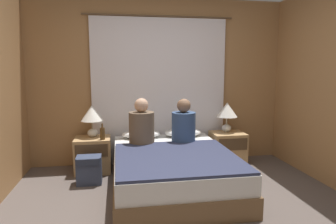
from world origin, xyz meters
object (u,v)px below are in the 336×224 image
lamp_right (227,112)px  person_right_in_bed (184,125)px  nightstand_left (93,155)px  pillow_left (141,134)px  backpack_on_floor (89,168)px  person_left_in_bed (142,126)px  nightstand_right (228,148)px  bed (172,170)px  beer_bottle_on_left_stand (102,133)px  lamp_left (92,115)px  pillow_right (183,132)px

lamp_right → person_right_in_bed: person_right_in_bed is taller
nightstand_left → pillow_left: (0.69, 0.04, 0.26)m
backpack_on_floor → person_left_in_bed: bearing=11.9°
nightstand_left → nightstand_right: 2.01m
bed → person_left_in_bed: 0.73m
beer_bottle_on_left_stand → nightstand_left: bearing=140.9°
bed → nightstand_left: bearing=143.5°
lamp_left → pillow_right: lamp_left is taller
person_right_in_bed → backpack_on_floor: 1.36m
lamp_left → lamp_right: 2.01m
person_left_in_bed → person_right_in_bed: (0.57, 0.00, -0.01)m
pillow_left → lamp_right: bearing=1.1°
person_left_in_bed → beer_bottle_on_left_stand: bearing=159.9°
bed → beer_bottle_on_left_stand: (-0.86, 0.62, 0.36)m
backpack_on_floor → beer_bottle_on_left_stand: bearing=64.1°
backpack_on_floor → lamp_right: bearing=14.5°
person_right_in_bed → beer_bottle_on_left_stand: (-1.10, 0.19, -0.12)m
lamp_left → backpack_on_floor: lamp_left is taller
bed → nightstand_left: 1.25m
nightstand_left → pillow_right: bearing=1.9°
nightstand_right → lamp_right: 0.56m
nightstand_left → lamp_left: size_ratio=1.08×
pillow_left → lamp_left: bearing=177.9°
pillow_left → person_right_in_bed: size_ratio=0.92×
lamp_left → backpack_on_floor: (-0.02, -0.52, -0.60)m
bed → lamp_right: size_ratio=4.32×
bed → pillow_left: (-0.31, 0.79, 0.29)m
lamp_right → backpack_on_floor: 2.18m
nightstand_right → backpack_on_floor: (-2.03, -0.46, -0.04)m
bed → nightstand_left: (-1.00, 0.74, 0.02)m
person_left_in_bed → person_right_in_bed: size_ratio=1.03×
lamp_left → beer_bottle_on_left_stand: size_ratio=2.04×
lamp_left → person_right_in_bed: 1.31m
nightstand_right → backpack_on_floor: 2.08m
person_left_in_bed → nightstand_left: bearing=155.1°
lamp_right → pillow_left: size_ratio=0.81×
nightstand_left → person_right_in_bed: person_right_in_bed is taller
nightstand_left → beer_bottle_on_left_stand: beer_bottle_on_left_stand is taller
person_left_in_bed → beer_bottle_on_left_stand: (-0.52, 0.19, -0.13)m
lamp_left → person_left_in_bed: size_ratio=0.73×
nightstand_left → nightstand_right: (2.01, 0.00, 0.00)m
pillow_left → backpack_on_floor: bearing=-144.8°
nightstand_left → lamp_right: (2.01, 0.07, 0.56)m
pillow_right → lamp_left: bearing=178.9°
backpack_on_floor → pillow_left: bearing=35.2°
bed → lamp_left: (-1.00, 0.81, 0.58)m
pillow_left → person_left_in_bed: person_left_in_bed is taller
bed → person_right_in_bed: 0.69m
person_right_in_bed → person_left_in_bed: bearing=180.0°
pillow_right → person_left_in_bed: size_ratio=0.90×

